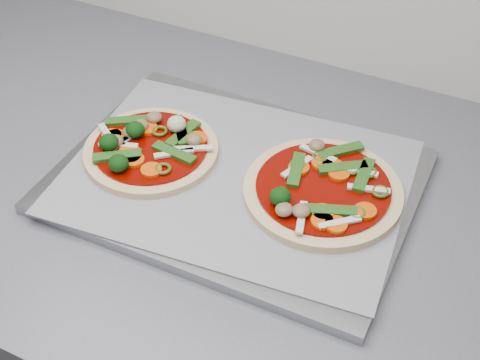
% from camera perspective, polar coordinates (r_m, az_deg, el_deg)
% --- Properties ---
extents(base_cabinet, '(3.60, 0.60, 0.86)m').
position_cam_1_polar(base_cabinet, '(1.22, -8.12, -14.24)').
color(base_cabinet, silver).
rests_on(base_cabinet, ground).
extents(countertop, '(3.60, 0.60, 0.04)m').
position_cam_1_polar(countertop, '(0.89, -10.89, 2.02)').
color(countertop, slate).
rests_on(countertop, base_cabinet).
extents(baking_tray, '(0.41, 0.31, 0.01)m').
position_cam_1_polar(baking_tray, '(0.80, -0.31, -0.08)').
color(baking_tray, gray).
rests_on(baking_tray, countertop).
extents(parchment, '(0.42, 0.32, 0.00)m').
position_cam_1_polar(parchment, '(0.79, -0.31, 0.34)').
color(parchment, gray).
rests_on(parchment, baking_tray).
extents(pizza_left, '(0.19, 0.19, 0.03)m').
position_cam_1_polar(pizza_left, '(0.82, -7.78, 2.84)').
color(pizza_left, '#F1C789').
rests_on(pizza_left, parchment).
extents(pizza_right, '(0.23, 0.23, 0.03)m').
position_cam_1_polar(pizza_right, '(0.77, 7.06, -0.80)').
color(pizza_right, '#F1C789').
rests_on(pizza_right, parchment).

